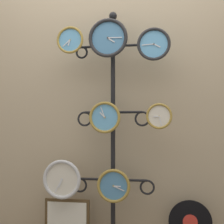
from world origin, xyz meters
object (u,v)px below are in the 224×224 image
at_px(clock_top_center, 108,38).
at_px(picture_frame, 67,219).
at_px(clock_middle_right, 159,116).
at_px(clock_middle_center, 105,117).
at_px(display_stand, 113,176).
at_px(clock_top_right, 154,44).
at_px(clock_bottom_left, 62,179).
at_px(clock_bottom_center, 114,186).
at_px(vinyl_record, 190,222).
at_px(clock_top_left, 70,40).

height_order(clock_top_center, picture_frame, clock_top_center).
relative_size(clock_top_center, clock_middle_right, 1.58).
bearing_deg(clock_middle_center, clock_top_center, 27.32).
relative_size(display_stand, clock_top_right, 7.28).
bearing_deg(clock_top_center, display_stand, 74.95).
bearing_deg(display_stand, clock_bottom_left, -163.04).
bearing_deg(clock_bottom_left, clock_bottom_center, 0.63).
bearing_deg(clock_top_right, vinyl_record, 14.86).
height_order(clock_top_right, picture_frame, clock_top_right).
distance_m(clock_top_left, picture_frame, 1.42).
height_order(clock_top_left, clock_bottom_left, clock_top_left).
xyz_separation_m(clock_top_center, picture_frame, (-0.34, 0.04, -1.42)).
xyz_separation_m(clock_bottom_center, vinyl_record, (0.57, 0.10, -0.27)).
xyz_separation_m(clock_top_center, clock_bottom_left, (-0.36, -0.03, -1.10)).
distance_m(clock_top_left, clock_middle_center, 0.68).
distance_m(clock_middle_center, vinyl_record, 1.02).
height_order(clock_top_right, clock_middle_right, clock_top_right).
relative_size(clock_top_center, clock_middle_center, 1.27).
bearing_deg(display_stand, clock_bottom_center, -78.55).
xyz_separation_m(display_stand, picture_frame, (-0.36, -0.05, -0.34)).
bearing_deg(picture_frame, clock_middle_right, -2.82).
height_order(clock_top_center, clock_bottom_left, clock_top_center).
relative_size(clock_top_right, picture_frame, 0.71).
relative_size(clock_middle_center, vinyl_record, 0.76).
bearing_deg(picture_frame, clock_top_center, -6.07).
bearing_deg(clock_bottom_center, vinyl_record, 10.23).
height_order(clock_top_center, clock_top_right, clock_top_center).
bearing_deg(clock_top_right, picture_frame, 177.93).
height_order(clock_top_right, clock_bottom_center, clock_top_right).
xyz_separation_m(clock_top_right, clock_middle_center, (-0.38, -0.02, -0.56)).
xyz_separation_m(clock_middle_right, vinyl_record, (0.23, 0.08, -0.80)).
distance_m(clock_bottom_center, vinyl_record, 0.64).
relative_size(clock_middle_right, clock_bottom_center, 0.77).
bearing_deg(picture_frame, display_stand, 8.63).
height_order(vinyl_record, picture_frame, vinyl_record).
xyz_separation_m(clock_middle_center, clock_bottom_center, (0.07, -0.01, -0.52)).
relative_size(clock_top_center, clock_bottom_center, 1.22).
relative_size(clock_top_left, clock_bottom_left, 0.72).
xyz_separation_m(clock_top_center, vinyl_record, (0.62, 0.08, -1.41)).
bearing_deg(clock_bottom_center, display_stand, 101.45).
bearing_deg(clock_middle_center, display_stand, 65.11).
distance_m(clock_top_right, clock_middle_right, 0.55).
height_order(clock_top_left, picture_frame, clock_top_left).
height_order(clock_middle_center, picture_frame, clock_middle_center).
bearing_deg(clock_top_left, picture_frame, 124.39).
xyz_separation_m(clock_top_left, clock_top_center, (0.30, 0.01, 0.01)).
distance_m(clock_bottom_left, clock_bottom_center, 0.41).
xyz_separation_m(display_stand, vinyl_record, (0.59, -0.01, -0.33)).
bearing_deg(clock_top_center, clock_middle_right, -0.01).
relative_size(clock_top_left, clock_middle_center, 0.89).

